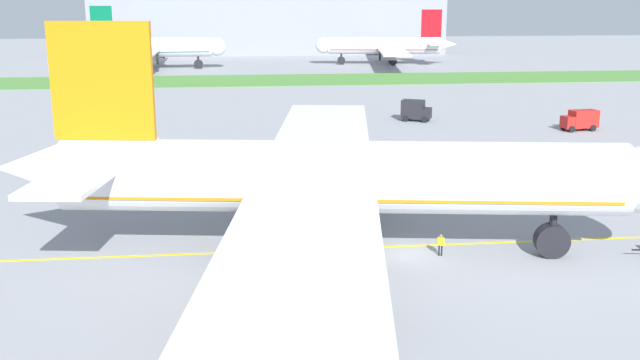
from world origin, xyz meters
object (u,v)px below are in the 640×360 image
Objects in this scene: ground_crew_marshaller_front at (441,243)px; service_truck_fuel_bowser at (415,110)px; ground_crew_wingwalker_port at (175,360)px; airliner_foreground at (332,179)px; parked_airliner_far_centre at (151,48)px; service_truck_baggage_loader at (580,120)px; parked_airliner_far_right at (386,46)px; ground_crew_wingwalker_starboard at (363,228)px.

service_truck_fuel_bowser reaches higher than ground_crew_marshaller_front.
ground_crew_wingwalker_port is at bearing -111.96° from service_truck_fuel_bowser.
service_truck_fuel_bowser is at bearing 70.66° from airliner_foreground.
service_truck_fuel_bowser is (20.05, 57.12, -3.99)m from airliner_foreground.
parked_airliner_far_centre is (-48.85, 88.25, 3.81)m from service_truck_fuel_bowser.
ground_crew_wingwalker_port is 81.47m from service_truck_baggage_loader.
airliner_foreground is 15.91× the size of service_truck_fuel_bowser.
ground_crew_marshaller_front is 155.48m from parked_airliner_far_right.
parked_airliner_far_centre is at bearing 104.01° from ground_crew_marshaller_front.
ground_crew_marshaller_front is 6.28m from ground_crew_wingwalker_starboard.
parked_airliner_far_centre reaches higher than parked_airliner_far_right.
airliner_foreground is 48.06× the size of ground_crew_marshaller_front.
ground_crew_wingwalker_starboard is 57.32m from service_truck_fuel_bowser.
ground_crew_wingwalker_starboard is 58.43m from service_truck_baggage_loader.
airliner_foreground reaches higher than parked_airliner_far_centre.
parked_airliner_far_centre is at bearing 96.66° from ground_crew_wingwalker_port.
service_truck_baggage_loader is at bearing 48.54° from airliner_foreground.
ground_crew_wingwalker_starboard is 0.03× the size of parked_airliner_far_centre.
airliner_foreground is at bearing -102.77° from parked_airliner_far_right.
service_truck_baggage_loader is 1.09× the size of service_truck_fuel_bowser.
parked_airliner_far_centre reaches higher than ground_crew_wingwalker_port.
service_truck_fuel_bowser is at bearing -98.62° from parked_airliner_far_right.
airliner_foreground is 60.67m from service_truck_fuel_bowser.
ground_crew_wingwalker_starboard is (12.60, 19.48, 0.06)m from ground_crew_wingwalker_port.
parked_airliner_far_right is (44.25, 168.87, 4.09)m from ground_crew_wingwalker_port.
parked_airliner_far_right is (34.41, 151.86, -0.55)m from airliner_foreground.
ground_crew_marshaller_front is 0.03× the size of parked_airliner_far_right.
service_truck_baggage_loader reaches higher than ground_crew_wingwalker_starboard.
ground_crew_marshaller_front is 59.67m from service_truck_fuel_bowser.
parked_airliner_far_right reaches higher than ground_crew_marshaller_front.
parked_airliner_far_centre is 0.97× the size of parked_airliner_far_right.
parked_airliner_far_centre is at bearing 101.21° from airliner_foreground.
service_truck_fuel_bowser reaches higher than service_truck_baggage_loader.
parked_airliner_far_centre is at bearing 118.97° from service_truck_fuel_bowser.
ground_crew_wingwalker_starboard is 0.33× the size of service_truck_baggage_loader.
airliner_foreground is 62.24m from service_truck_baggage_loader.
parked_airliner_far_right is (-6.71, 105.31, 3.55)m from service_truck_baggage_loader.
ground_crew_marshaller_front is 0.92× the size of ground_crew_wingwalker_starboard.
ground_crew_wingwalker_starboard is at bearing 57.10° from ground_crew_wingwalker_port.
airliner_foreground is 20.19m from ground_crew_wingwalker_port.
ground_crew_marshaller_front is (7.80, -1.27, -4.67)m from airliner_foreground.
parked_airliner_far_right is at bearing 78.04° from ground_crew_wingwalker_starboard.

